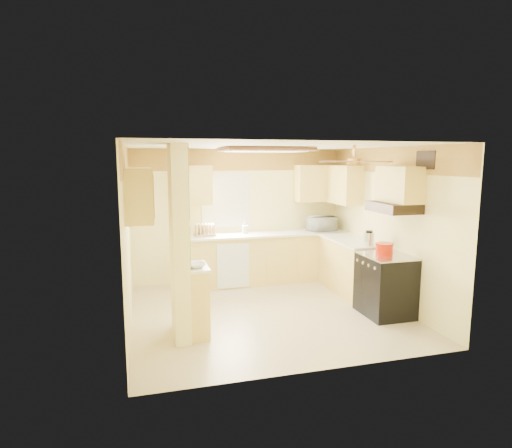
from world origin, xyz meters
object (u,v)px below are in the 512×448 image
object	(u,v)px
microwave	(322,223)
kettle	(369,239)
bowl	(196,265)
stove	(385,285)
dutch_oven	(384,249)

from	to	relation	value
microwave	kettle	bearing A→B (deg)	88.76
bowl	kettle	distance (m)	2.93
kettle	microwave	bearing A→B (deg)	94.74
stove	bowl	world-z (taller)	bowl
bowl	dutch_oven	xyz separation A→B (m)	(2.78, 0.11, 0.04)
stove	microwave	world-z (taller)	microwave
kettle	stove	bearing A→B (deg)	-92.87
microwave	bowl	size ratio (longest dim) A/B	2.10
microwave	stove	bearing A→B (deg)	86.72
stove	microwave	size ratio (longest dim) A/B	1.80
microwave	dutch_oven	world-z (taller)	microwave
stove	kettle	distance (m)	0.82
dutch_oven	kettle	distance (m)	0.56
microwave	bowl	world-z (taller)	microwave
stove	dutch_oven	world-z (taller)	dutch_oven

